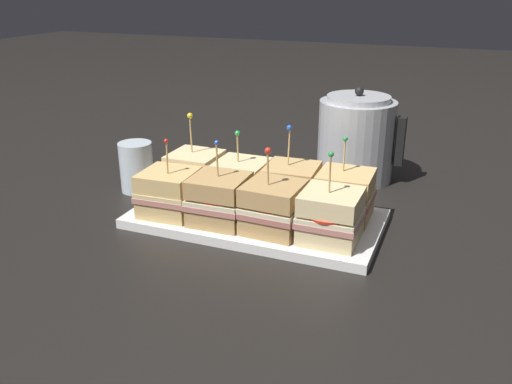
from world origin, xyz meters
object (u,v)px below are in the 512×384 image
(sandwich_back_far_right, at_px, (345,195))
(kettle_steel, at_px, (356,139))
(sandwich_front_far_left, at_px, (169,193))
(sandwich_back_far_left, at_px, (195,174))
(serving_platter, at_px, (256,219))
(sandwich_front_center_left, at_px, (219,199))
(sandwich_front_far_right, at_px, (331,216))
(sandwich_back_center_left, at_px, (241,182))
(sandwich_front_center_right, at_px, (273,207))
(drinking_glass, at_px, (137,167))
(sandwich_back_center_right, at_px, (291,188))

(sandwich_back_far_right, relative_size, kettle_steel, 0.72)
(sandwich_front_far_left, bearing_deg, sandwich_back_far_left, 90.12)
(sandwich_front_far_left, bearing_deg, serving_platter, 19.16)
(sandwich_front_center_left, relative_size, sandwich_front_far_right, 0.97)
(sandwich_front_far_left, bearing_deg, sandwich_back_center_left, 45.29)
(sandwich_back_far_left, bearing_deg, sandwich_back_center_left, -1.37)
(sandwich_back_far_right, height_order, kettle_steel, kettle_steel)
(sandwich_front_center_left, bearing_deg, sandwich_back_center_left, 90.47)
(sandwich_front_center_left, distance_m, sandwich_front_center_right, 0.10)
(sandwich_front_center_right, distance_m, sandwich_back_center_left, 0.15)
(serving_platter, relative_size, sandwich_front_far_left, 3.13)
(sandwich_front_far_left, relative_size, kettle_steel, 0.70)
(sandwich_front_center_left, xyz_separation_m, drinking_glass, (-0.26, 0.12, -0.01))
(sandwich_back_far_left, distance_m, drinking_glass, 0.15)
(sandwich_front_far_left, height_order, sandwich_front_far_right, sandwich_front_far_right)
(sandwich_front_far_left, relative_size, sandwich_front_center_left, 0.96)
(sandwich_front_center_right, height_order, sandwich_back_center_left, sandwich_front_center_right)
(sandwich_front_far_left, xyz_separation_m, sandwich_front_center_right, (0.21, 0.00, 0.00))
(serving_platter, relative_size, sandwich_back_far_right, 3.05)
(sandwich_front_far_left, xyz_separation_m, sandwich_front_center_left, (0.11, 0.00, 0.00))
(sandwich_front_center_left, height_order, sandwich_front_far_right, sandwich_front_far_right)
(sandwich_front_far_left, distance_m, sandwich_front_center_left, 0.11)
(sandwich_back_center_left, bearing_deg, serving_platter, -44.56)
(sandwich_back_center_right, xyz_separation_m, sandwich_back_far_right, (0.10, 0.00, -0.00))
(sandwich_back_far_left, relative_size, sandwich_back_center_left, 1.15)
(serving_platter, bearing_deg, sandwich_front_center_left, -133.69)
(sandwich_back_center_right, relative_size, kettle_steel, 0.77)
(sandwich_back_center_left, xyz_separation_m, kettle_steel, (0.17, 0.27, 0.04))
(kettle_steel, bearing_deg, sandwich_front_center_left, -114.95)
(sandwich_back_center_right, bearing_deg, serving_platter, -135.38)
(sandwich_front_center_right, bearing_deg, sandwich_back_center_left, 135.79)
(sandwich_front_far_right, distance_m, sandwich_back_center_left, 0.23)
(sandwich_front_far_right, height_order, sandwich_back_far_right, sandwich_front_far_right)
(sandwich_front_far_left, height_order, sandwich_back_center_right, sandwich_back_center_right)
(sandwich_front_center_left, distance_m, sandwich_back_center_left, 0.10)
(sandwich_back_far_right, bearing_deg, sandwich_front_far_right, -90.29)
(sandwich_front_center_left, relative_size, sandwich_back_far_left, 0.92)
(sandwich_front_far_right, distance_m, sandwich_back_far_left, 0.33)
(sandwich_front_far_left, relative_size, sandwich_front_center_right, 0.96)
(serving_platter, xyz_separation_m, sandwich_back_far_left, (-0.16, 0.05, 0.05))
(sandwich_back_center_right, xyz_separation_m, drinking_glass, (-0.36, 0.01, -0.01))
(sandwich_back_far_left, relative_size, kettle_steel, 0.79)
(sandwich_front_center_left, height_order, drinking_glass, sandwich_front_center_left)
(serving_platter, relative_size, drinking_glass, 4.32)
(sandwich_front_far_right, xyz_separation_m, drinking_glass, (-0.46, 0.11, -0.01))
(sandwich_back_far_right, bearing_deg, sandwich_front_center_right, -134.83)
(sandwich_front_far_right, bearing_deg, sandwich_back_center_left, 153.90)
(sandwich_back_far_right, height_order, drinking_glass, sandwich_back_far_right)
(sandwich_front_center_left, xyz_separation_m, sandwich_front_center_right, (0.10, 0.00, 0.00))
(sandwich_back_far_left, xyz_separation_m, sandwich_back_far_right, (0.31, -0.00, -0.00))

